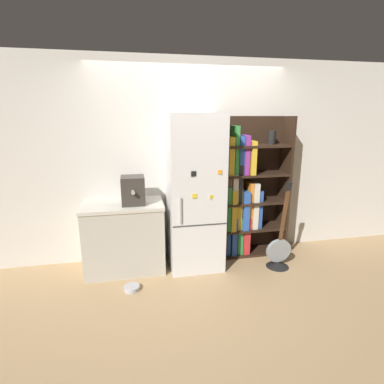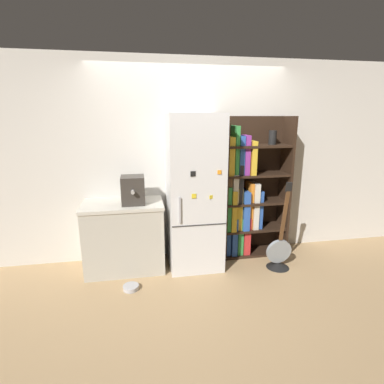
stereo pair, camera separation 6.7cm
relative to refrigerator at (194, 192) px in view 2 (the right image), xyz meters
name	(u,v)px [view 2 (the right image)]	position (x,y,z in m)	size (l,w,h in m)	color
ground_plane	(196,267)	(0.00, -0.12, -0.96)	(16.00, 16.00, 0.00)	tan
wall_back	(189,161)	(0.00, 0.35, 0.34)	(8.00, 0.05, 2.60)	silver
refrigerator	(194,192)	(0.00, 0.00, 0.00)	(0.65, 0.68, 1.92)	silver
bookshelf	(245,195)	(0.73, 0.17, -0.11)	(0.90, 0.36, 1.88)	black
kitchen_counter	(125,236)	(-0.88, 0.03, -0.53)	(0.96, 0.61, 0.86)	#BCB7A8
espresso_machine	(133,190)	(-0.74, -0.02, 0.07)	(0.27, 0.33, 0.33)	#38332D
guitar	(279,255)	(1.03, -0.32, -0.79)	(0.32, 0.29, 1.14)	black
pet_bowl	(131,287)	(-0.81, -0.49, -0.93)	(0.18, 0.18, 0.05)	#B7B7BC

